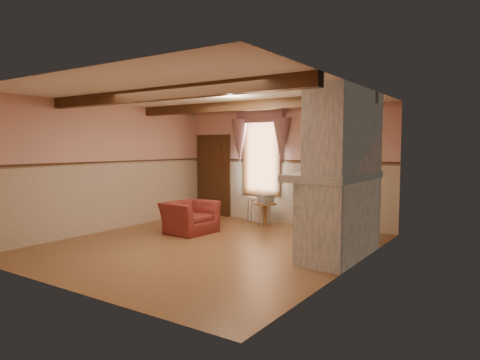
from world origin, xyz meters
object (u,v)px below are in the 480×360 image
Objects in this scene: oil_lamp at (340,164)px; mantel_clock at (351,165)px; radiator at (258,210)px; bowl at (339,169)px; side_table at (265,214)px; armchair at (190,217)px.

mantel_clock is at bearing 90.00° from oil_lamp.
radiator is 2.92× the size of mantel_clock.
oil_lamp is at bearing 90.00° from bowl.
bowl is 1.52× the size of mantel_clock.
mantel_clock reaches higher than side_table.
mantel_clock is (3.31, 0.68, 1.18)m from armchair.
bowl is 0.61m from mantel_clock.
bowl is at bearing -32.57° from side_table.
side_table is at bearing 147.43° from bowl.
armchair reaches higher than radiator.
radiator is at bearing -11.58° from armchair.
radiator is 3.30m from mantel_clock.
bowl is at bearing -17.54° from radiator.
mantel_clock is at bearing -20.74° from side_table.
mantel_clock is at bearing -74.83° from armchair.
armchair is 3.71× the size of oil_lamp.
armchair is at bearing -177.89° from oil_lamp.
radiator is 2.50× the size of oil_lamp.
oil_lamp is (2.78, -1.86, 1.26)m from radiator.
oil_lamp is at bearing -90.00° from mantel_clock.
bowl is 0.11m from oil_lamp.
radiator is 3.57m from oil_lamp.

